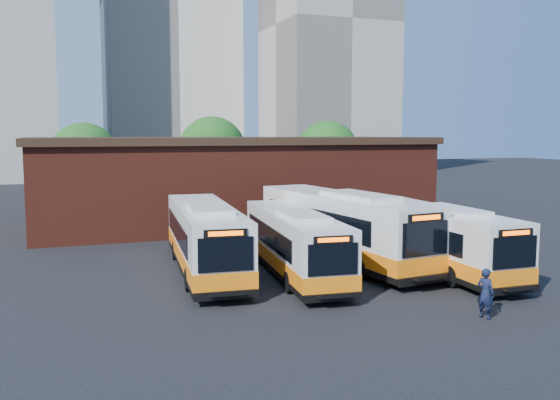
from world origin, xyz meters
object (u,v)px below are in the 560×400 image
object	(u,v)px
transit_worker	(486,293)
bus_east	(433,240)
bus_midwest	(294,245)
bus_west	(205,240)
bus_mideast	(341,229)

from	to	relation	value
transit_worker	bus_east	bearing A→B (deg)	-39.26
bus_midwest	transit_worker	world-z (taller)	bus_midwest
bus_midwest	transit_worker	bearing A→B (deg)	-58.79
bus_midwest	transit_worker	xyz separation A→B (m)	(4.00, -8.61, -0.50)
transit_worker	bus_midwest	bearing A→B (deg)	6.75
bus_west	bus_mideast	xyz separation A→B (m)	(7.21, -0.13, 0.15)
bus_east	transit_worker	distance (m)	7.76
bus_west	bus_mideast	world-z (taller)	bus_mideast
bus_midwest	bus_east	size ratio (longest dim) A/B	0.97
bus_west	bus_east	world-z (taller)	bus_west
bus_midwest	bus_mideast	size ratio (longest dim) A/B	0.84
bus_west	bus_midwest	distance (m)	4.33
transit_worker	bus_mideast	bearing A→B (deg)	-14.91
transit_worker	bus_west	bearing A→B (deg)	18.09
bus_west	bus_east	size ratio (longest dim) A/B	1.05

